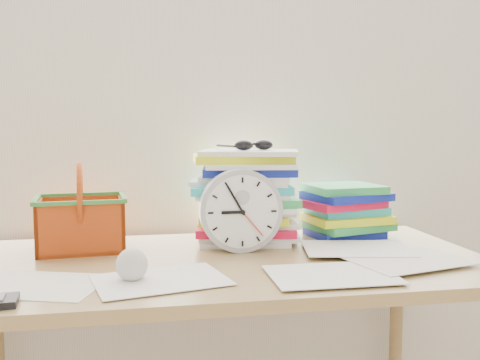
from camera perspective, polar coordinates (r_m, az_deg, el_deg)
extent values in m
cube|color=silver|center=(1.79, -3.81, 13.81)|extent=(4.00, 0.04, 2.70)
cube|color=white|center=(1.77, -3.72, 12.30)|extent=(2.40, 0.01, 2.50)
cube|color=olive|center=(1.43, -1.78, -9.00)|extent=(1.40, 0.70, 0.03)
cylinder|color=olive|center=(2.01, 16.27, -16.02)|extent=(0.04, 0.04, 0.72)
cylinder|color=#ABABAD|center=(1.48, 0.08, -3.27)|extent=(0.23, 0.05, 0.23)
sphere|color=silver|center=(1.24, -11.49, -8.80)|extent=(0.08, 0.08, 0.08)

